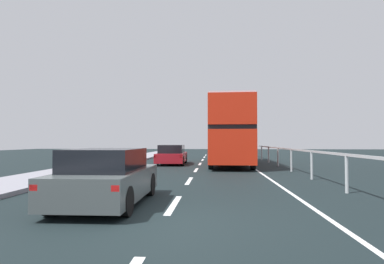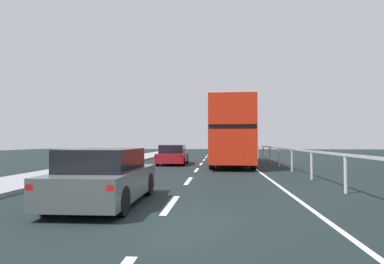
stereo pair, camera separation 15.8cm
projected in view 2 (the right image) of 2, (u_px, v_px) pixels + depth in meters
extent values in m
cube|color=black|center=(159.00, 224.00, 6.30)|extent=(73.88, 120.00, 0.10)
cube|color=silver|center=(171.00, 204.00, 7.94)|extent=(0.16, 2.40, 0.01)
cube|color=silver|center=(189.00, 181.00, 12.74)|extent=(0.16, 2.40, 0.01)
cube|color=silver|center=(197.00, 170.00, 17.54)|extent=(0.16, 2.40, 0.01)
cube|color=silver|center=(201.00, 164.00, 22.34)|extent=(0.16, 2.40, 0.01)
cube|color=silver|center=(204.00, 160.00, 27.14)|extent=(0.16, 2.40, 0.01)
cube|color=silver|center=(206.00, 157.00, 31.94)|extent=(0.16, 2.40, 0.01)
cube|color=silver|center=(208.00, 155.00, 36.74)|extent=(0.16, 2.40, 0.01)
cube|color=silver|center=(264.00, 175.00, 15.00)|extent=(0.12, 46.00, 0.01)
cube|color=#B6BCBE|center=(301.00, 150.00, 14.90)|extent=(0.08, 42.00, 0.08)
cylinder|color=#B6BCBE|center=(346.00, 174.00, 9.65)|extent=(0.10, 0.10, 1.17)
cylinder|color=#B6BCBE|center=(312.00, 165.00, 13.13)|extent=(0.10, 0.10, 1.17)
cylinder|color=#B6BCBE|center=(292.00, 160.00, 16.62)|extent=(0.10, 0.10, 1.17)
cylinder|color=#B6BCBE|center=(279.00, 157.00, 20.11)|extent=(0.10, 0.10, 1.17)
cylinder|color=#B6BCBE|center=(270.00, 155.00, 23.60)|extent=(0.10, 0.10, 1.17)
cylinder|color=#B6BCBE|center=(263.00, 153.00, 27.08)|extent=(0.10, 0.10, 1.17)
cylinder|color=#B6BCBE|center=(258.00, 152.00, 30.57)|extent=(0.10, 0.10, 1.17)
cylinder|color=#B6BCBE|center=(254.00, 151.00, 34.06)|extent=(0.10, 0.10, 1.17)
cube|color=red|center=(232.00, 146.00, 21.99)|extent=(2.93, 11.52, 1.88)
cube|color=black|center=(232.00, 130.00, 22.02)|extent=(2.94, 11.06, 0.24)
cube|color=red|center=(232.00, 117.00, 22.05)|extent=(2.93, 11.52, 1.66)
cube|color=silver|center=(232.00, 104.00, 22.08)|extent=(2.87, 11.29, 0.10)
cube|color=black|center=(231.00, 144.00, 27.65)|extent=(2.28, 0.12, 1.31)
cube|color=yellow|center=(231.00, 117.00, 27.72)|extent=(1.52, 0.09, 0.28)
cylinder|color=black|center=(217.00, 154.00, 26.39)|extent=(0.31, 1.01, 1.00)
cylinder|color=black|center=(246.00, 155.00, 26.12)|extent=(0.31, 1.01, 1.00)
cylinder|color=black|center=(212.00, 160.00, 18.01)|extent=(0.31, 1.01, 1.00)
cylinder|color=black|center=(253.00, 161.00, 17.74)|extent=(0.31, 1.01, 1.00)
cube|color=#4A5253|center=(106.00, 183.00, 8.07)|extent=(1.84, 4.08, 0.68)
cube|color=black|center=(103.00, 160.00, 7.89)|extent=(1.60, 2.25, 0.53)
cube|color=red|center=(30.00, 187.00, 6.14)|extent=(0.16, 0.06, 0.12)
cube|color=red|center=(111.00, 188.00, 6.03)|extent=(0.16, 0.06, 0.12)
cylinder|color=black|center=(94.00, 184.00, 9.45)|extent=(0.21, 0.64, 0.64)
cylinder|color=black|center=(148.00, 184.00, 9.33)|extent=(0.21, 0.64, 0.64)
cylinder|color=black|center=(47.00, 200.00, 6.80)|extent=(0.21, 0.64, 0.64)
cylinder|color=black|center=(122.00, 201.00, 6.68)|extent=(0.21, 0.64, 0.64)
cube|color=maroon|center=(173.00, 157.00, 22.13)|extent=(1.92, 4.55, 0.60)
cube|color=black|center=(173.00, 149.00, 21.92)|extent=(1.65, 2.52, 0.56)
cube|color=red|center=(156.00, 157.00, 19.96)|extent=(0.16, 0.06, 0.12)
cube|color=red|center=(182.00, 157.00, 19.86)|extent=(0.16, 0.06, 0.12)
cylinder|color=black|center=(165.00, 158.00, 23.73)|extent=(0.21, 0.64, 0.64)
cylinder|color=black|center=(187.00, 158.00, 23.63)|extent=(0.21, 0.64, 0.64)
cylinder|color=black|center=(158.00, 161.00, 20.62)|extent=(0.21, 0.64, 0.64)
cylinder|color=black|center=(183.00, 161.00, 20.52)|extent=(0.21, 0.64, 0.64)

